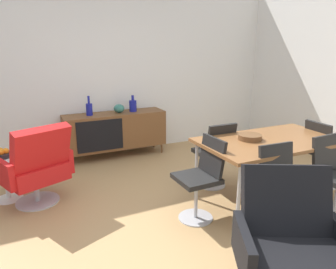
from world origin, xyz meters
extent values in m
plane|color=tan|center=(0.00, 0.00, 0.00)|extent=(8.32, 8.32, 0.00)
cube|color=white|center=(0.00, 2.60, 1.40)|extent=(6.80, 0.12, 2.80)
cube|color=brown|center=(0.19, 2.30, 0.44)|extent=(1.60, 0.44, 0.56)
cube|color=black|center=(-0.11, 2.08, 0.44)|extent=(0.70, 0.01, 0.48)
cylinder|color=brown|center=(-0.55, 2.13, 0.08)|extent=(0.03, 0.03, 0.16)
cylinder|color=brown|center=(0.93, 2.13, 0.08)|extent=(0.03, 0.03, 0.16)
cylinder|color=brown|center=(-0.55, 2.47, 0.08)|extent=(0.03, 0.03, 0.16)
cylinder|color=brown|center=(0.93, 2.47, 0.08)|extent=(0.03, 0.03, 0.16)
cylinder|color=navy|center=(-0.20, 2.30, 0.81)|extent=(0.10, 0.10, 0.18)
cylinder|color=navy|center=(-0.20, 2.30, 0.96)|extent=(0.03, 0.03, 0.12)
cylinder|color=navy|center=(0.50, 2.30, 0.81)|extent=(0.12, 0.12, 0.18)
cylinder|color=navy|center=(0.50, 2.30, 0.94)|extent=(0.04, 0.04, 0.08)
ellipsoid|color=#337266|center=(0.27, 2.30, 0.79)|extent=(0.17, 0.17, 0.14)
cube|color=brown|center=(1.33, 0.06, 0.72)|extent=(1.60, 0.90, 0.04)
cylinder|color=#B7B7BC|center=(0.61, -0.33, 0.35)|extent=(0.04, 0.04, 0.70)
cylinder|color=#B7B7BC|center=(0.61, 0.45, 0.35)|extent=(0.04, 0.04, 0.70)
cylinder|color=#B7B7BC|center=(2.05, 0.45, 0.35)|extent=(0.04, 0.04, 0.70)
cylinder|color=brown|center=(1.11, 0.15, 0.77)|extent=(0.26, 0.26, 0.06)
cube|color=black|center=(0.98, -0.56, 0.45)|extent=(0.42, 0.42, 0.05)
cube|color=black|center=(0.99, -0.38, 0.67)|extent=(0.38, 0.11, 0.38)
cylinder|color=#B7B7BC|center=(0.98, -0.56, 0.21)|extent=(0.04, 0.04, 0.42)
cylinder|color=#B7B7BC|center=(0.98, -0.56, 0.01)|extent=(0.36, 0.36, 0.01)
cube|color=black|center=(1.67, -0.38, 0.67)|extent=(0.38, 0.11, 0.38)
cylinder|color=#B7B7BC|center=(1.68, -0.56, 0.21)|extent=(0.04, 0.04, 0.42)
cylinder|color=#B7B7BC|center=(1.68, -0.56, 0.01)|extent=(0.36, 0.36, 0.01)
cube|color=black|center=(0.98, 0.68, 0.45)|extent=(0.40, 0.40, 0.05)
cube|color=black|center=(0.98, 0.50, 0.67)|extent=(0.38, 0.09, 0.38)
cylinder|color=#B7B7BC|center=(0.98, 0.68, 0.21)|extent=(0.04, 0.04, 0.42)
cylinder|color=#B7B7BC|center=(0.98, 0.68, 0.01)|extent=(0.36, 0.36, 0.01)
cube|color=black|center=(0.38, 0.06, 0.45)|extent=(0.41, 0.41, 0.05)
cube|color=black|center=(0.56, 0.06, 0.67)|extent=(0.10, 0.38, 0.38)
cylinder|color=#B7B7BC|center=(0.38, 0.06, 0.21)|extent=(0.04, 0.04, 0.42)
cylinder|color=#B7B7BC|center=(0.38, 0.06, 0.01)|extent=(0.36, 0.36, 0.01)
cube|color=black|center=(2.28, 0.06, 0.45)|extent=(0.42, 0.42, 0.05)
cube|color=black|center=(2.10, 0.07, 0.67)|extent=(0.10, 0.38, 0.38)
cylinder|color=#B7B7BC|center=(2.28, 0.06, 0.21)|extent=(0.04, 0.04, 0.42)
cylinder|color=#B7B7BC|center=(2.28, 0.06, 0.01)|extent=(0.36, 0.36, 0.01)
cube|color=red|center=(-1.09, 1.16, 0.38)|extent=(0.77, 0.74, 0.20)
cube|color=red|center=(-1.00, 0.94, 0.69)|extent=(0.66, 0.47, 0.51)
cube|color=red|center=(-0.78, 1.28, 0.46)|extent=(0.25, 0.49, 0.28)
cube|color=red|center=(-1.39, 1.04, 0.46)|extent=(0.25, 0.49, 0.28)
cylinder|color=#B7B7BC|center=(-1.09, 1.16, 0.14)|extent=(0.06, 0.06, 0.28)
cylinder|color=#B7B7BC|center=(-1.09, 1.16, 0.01)|extent=(0.48, 0.48, 0.02)
cube|color=black|center=(0.36, -1.23, 0.38)|extent=(0.79, 0.77, 0.20)
cube|color=black|center=(0.47, -1.01, 0.69)|extent=(0.66, 0.51, 0.51)
cube|color=black|center=(0.07, -1.07, 0.46)|extent=(0.29, 0.48, 0.28)
cylinder|color=white|center=(-1.39, 1.38, 0.51)|extent=(0.44, 0.44, 0.02)
cylinder|color=white|center=(-1.39, 1.38, 0.25)|extent=(0.05, 0.05, 0.50)
cone|color=white|center=(-1.39, 1.38, 0.01)|extent=(0.32, 0.32, 0.02)
cylinder|color=#262628|center=(-1.39, 1.38, 0.55)|extent=(0.20, 0.20, 0.05)
sphere|color=orange|center=(-1.35, 1.38, 0.59)|extent=(0.07, 0.07, 0.07)
sphere|color=orange|center=(-1.41, 1.42, 0.59)|extent=(0.07, 0.07, 0.07)
sphere|color=orange|center=(-1.40, 1.35, 0.59)|extent=(0.07, 0.07, 0.07)
camera|label=1|loc=(-1.14, -2.45, 1.73)|focal=33.39mm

